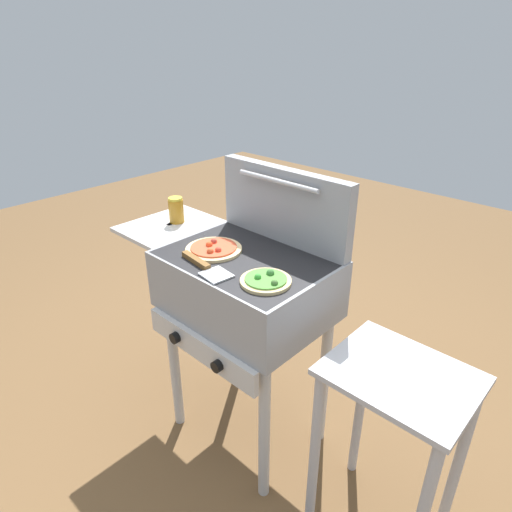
# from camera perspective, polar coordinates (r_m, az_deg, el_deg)

# --- Properties ---
(ground_plane) EXTENTS (8.00, 8.00, 0.00)m
(ground_plane) POSITION_cam_1_polar(r_m,az_deg,el_deg) (2.23, -1.01, -21.32)
(ground_plane) COLOR brown
(grill) EXTENTS (0.96, 0.53, 0.90)m
(grill) POSITION_cam_1_polar(r_m,az_deg,el_deg) (1.75, -1.63, -4.22)
(grill) COLOR gray
(grill) RESTS_ON ground_plane
(grill_lid_open) EXTENTS (0.63, 0.08, 0.30)m
(grill_lid_open) POSITION_cam_1_polar(r_m,az_deg,el_deg) (1.76, 3.60, 6.58)
(grill_lid_open) COLOR gray
(grill_lid_open) RESTS_ON grill
(pizza_veggie) EXTENTS (0.18, 0.18, 0.04)m
(pizza_veggie) POSITION_cam_1_polar(r_m,az_deg,el_deg) (1.50, 1.30, -3.14)
(pizza_veggie) COLOR #E0C17F
(pizza_veggie) RESTS_ON grill
(pizza_pepperoni) EXTENTS (0.22, 0.22, 0.04)m
(pizza_pepperoni) POSITION_cam_1_polar(r_m,az_deg,el_deg) (1.73, -5.49, 0.95)
(pizza_pepperoni) COLOR beige
(pizza_pepperoni) RESTS_ON grill
(sauce_jar) EXTENTS (0.07, 0.07, 0.12)m
(sauce_jar) POSITION_cam_1_polar(r_m,az_deg,el_deg) (2.01, -10.27, 5.85)
(sauce_jar) COLOR #B77A1E
(sauce_jar) RESTS_ON grill
(spatula) EXTENTS (0.27, 0.10, 0.02)m
(spatula) POSITION_cam_1_polar(r_m,az_deg,el_deg) (1.60, -6.72, -1.32)
(spatula) COLOR #B7BABF
(spatula) RESTS_ON grill
(prep_table) EXTENTS (0.44, 0.36, 0.73)m
(prep_table) POSITION_cam_1_polar(r_m,az_deg,el_deg) (1.60, 17.18, -19.78)
(prep_table) COLOR #B2B2B7
(prep_table) RESTS_ON ground_plane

